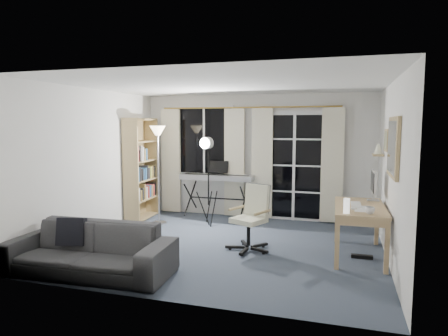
# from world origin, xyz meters

# --- Properties ---
(floor) EXTENTS (4.50, 4.00, 0.02)m
(floor) POSITION_xyz_m (0.00, 0.00, -0.01)
(floor) COLOR #343E4C
(floor) RESTS_ON ground
(window) EXTENTS (1.20, 0.08, 1.40)m
(window) POSITION_xyz_m (-1.05, 1.97, 1.50)
(window) COLOR white
(window) RESTS_ON floor
(french_door) EXTENTS (1.32, 0.09, 2.11)m
(french_door) POSITION_xyz_m (0.75, 1.97, 1.03)
(french_door) COLOR white
(french_door) RESTS_ON floor
(curtains) EXTENTS (3.60, 0.07, 2.13)m
(curtains) POSITION_xyz_m (-0.14, 1.88, 1.09)
(curtains) COLOR gold
(curtains) RESTS_ON floor
(bookshelf) EXTENTS (0.35, 0.92, 1.95)m
(bookshelf) POSITION_xyz_m (-2.12, 1.23, 0.92)
(bookshelf) COLOR #A18655
(bookshelf) RESTS_ON floor
(torchiere_lamp) EXTENTS (0.37, 0.37, 1.80)m
(torchiere_lamp) POSITION_xyz_m (-1.58, 0.95, 1.45)
(torchiere_lamp) COLOR #B2B2B7
(torchiere_lamp) RESTS_ON floor
(keyboard_piano) EXTENTS (1.44, 0.70, 1.04)m
(keyboard_piano) POSITION_xyz_m (-0.70, 1.70, 0.79)
(keyboard_piano) COLOR black
(keyboard_piano) RESTS_ON floor
(studio_light) EXTENTS (0.34, 0.35, 1.64)m
(studio_light) POSITION_xyz_m (-0.69, 1.09, 1.31)
(studio_light) COLOR black
(studio_light) RESTS_ON floor
(office_chair) EXTENTS (0.66, 0.67, 0.95)m
(office_chair) POSITION_xyz_m (0.40, 0.00, 0.56)
(office_chair) COLOR black
(office_chair) RESTS_ON floor
(desk) EXTENTS (0.69, 1.34, 0.71)m
(desk) POSITION_xyz_m (1.88, 0.10, 0.62)
(desk) COLOR tan
(desk) RESTS_ON floor
(monitor) EXTENTS (0.17, 0.51, 0.44)m
(monitor) POSITION_xyz_m (2.08, 0.55, 0.98)
(monitor) COLOR silver
(monitor) RESTS_ON desk
(desk_clutter) EXTENTS (0.41, 0.81, 0.90)m
(desk_clutter) POSITION_xyz_m (1.82, -0.12, 0.56)
(desk_clutter) COLOR white
(desk_clutter) RESTS_ON desk
(mug) EXTENTS (0.12, 0.09, 0.12)m
(mug) POSITION_xyz_m (1.98, -0.40, 0.77)
(mug) COLOR silver
(mug) RESTS_ON desk
(wall_mirror) EXTENTS (0.04, 0.94, 0.74)m
(wall_mirror) POSITION_xyz_m (2.22, -0.35, 1.55)
(wall_mirror) COLOR #A18655
(wall_mirror) RESTS_ON floor
(framed_print) EXTENTS (0.03, 0.42, 0.32)m
(framed_print) POSITION_xyz_m (2.23, 0.55, 1.60)
(framed_print) COLOR #A18655
(framed_print) RESTS_ON floor
(wall_shelf) EXTENTS (0.16, 0.30, 0.18)m
(wall_shelf) POSITION_xyz_m (2.16, 1.05, 1.41)
(wall_shelf) COLOR #A18655
(wall_shelf) RESTS_ON floor
(sofa) EXTENTS (2.10, 0.70, 0.81)m
(sofa) POSITION_xyz_m (-1.32, -1.55, 0.41)
(sofa) COLOR #2B2B2E
(sofa) RESTS_ON floor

